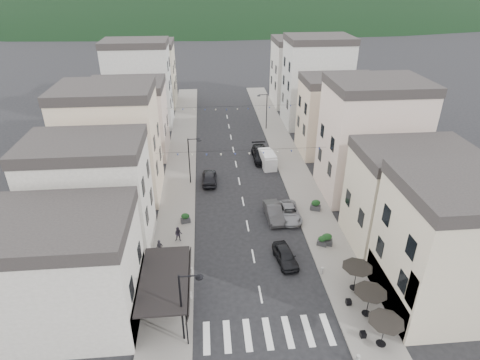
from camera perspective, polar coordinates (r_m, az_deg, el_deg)
The scene contains 29 objects.
ground at distance 30.38m, azimuth 4.59°, elevation -23.75°, with size 700.00×700.00×0.00m, color black.
sidewalk_left at distance 55.92m, azimuth -8.35°, elevation 2.45°, with size 4.00×76.00×0.12m, color slate.
sidewalk_right at distance 56.96m, azimuth 6.89°, elevation 3.04°, with size 4.00×76.00×0.12m, color slate.
hill_backdrop at distance 319.43m, azimuth -4.83°, elevation 23.49°, with size 640.00×360.00×70.00m, color black.
boutique_building at distance 32.84m, azimuth -25.20°, elevation -12.35°, with size 12.00×8.00×8.00m, color #ADA89E.
bistro_building at distance 34.61m, azimuth 28.49°, elevation -8.89°, with size 10.00×8.00×10.00m, color beige.
boutique_awning at distance 31.48m, azimuth -10.25°, elevation -13.71°, with size 3.77×7.50×3.28m.
buildings_row_left at distance 59.92m, azimuth -15.32°, elevation 9.74°, with size 10.20×54.16×14.00m.
buildings_row_right at distance 60.67m, azimuth 12.97°, elevation 10.43°, with size 10.20×54.16×14.50m.
cafe_terrace at distance 32.36m, azimuth 17.99°, elevation -15.28°, with size 2.50×8.10×2.53m.
streetlamp_left_near at distance 28.76m, azimuth -7.83°, elevation -16.73°, with size 1.70×0.56×6.00m.
streetlamp_left_far at distance 48.87m, azimuth -6.95°, elevation 3.39°, with size 1.70×0.56×6.00m.
streetlamp_right_far at distance 66.38m, azimuth 3.58°, elevation 10.19°, with size 1.70×0.56×6.00m.
bollards at distance 33.72m, azimuth 3.06°, elevation -16.02°, with size 11.66×10.26×0.60m.
bunting_near at distance 44.55m, azimuth 0.33°, elevation 3.86°, with size 19.00×0.28×0.62m.
bunting_far at distance 59.48m, azimuth -1.15°, elevation 10.11°, with size 19.00×0.28×0.62m.
parked_car_a at distance 37.26m, azimuth 6.47°, elevation -10.66°, with size 1.61×4.00×1.36m, color black.
parked_car_b at distance 43.03m, azimuth 4.83°, elevation -4.60°, with size 1.59×4.56×1.50m, color #323234.
parked_car_c at distance 43.36m, azimuth 7.00°, elevation -4.60°, with size 2.17×4.72×1.31m, color gray.
parked_car_d at distance 56.17m, azimuth 3.02°, elevation 3.70°, with size 2.31×5.69×1.65m, color black.
parked_car_e at distance 50.04m, azimuth -4.38°, elevation 0.39°, with size 1.80×4.46×1.52m, color black.
delivery_van at distance 54.30m, azimuth 3.93°, elevation 2.99°, with size 2.08×4.40×2.04m.
pedestrian_a at distance 38.17m, azimuth -11.35°, elevation -9.49°, with size 0.61×0.40×1.68m, color black.
pedestrian_b at distance 39.76m, azimuth -8.75°, elevation -7.63°, with size 0.76×0.60×1.57m, color #25202A.
planter_la at distance 33.75m, azimuth -10.10°, elevation -15.96°, with size 1.03×0.69×1.06m.
planter_lb at distance 42.50m, azimuth -7.78°, elevation -5.39°, with size 1.08×0.75×1.10m.
planter_ra at distance 39.82m, azimuth 12.22°, elevation -8.24°, with size 1.24×0.89×1.25m.
planter_rb at distance 39.70m, azimuth 11.60°, elevation -8.47°, with size 1.07×0.87×1.06m.
planter_rc at distance 44.97m, azimuth 10.70°, elevation -3.51°, with size 1.27×0.99×1.25m.
Camera 1 is at (-3.90, -18.52, 23.76)m, focal length 30.00 mm.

